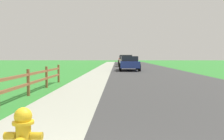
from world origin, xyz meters
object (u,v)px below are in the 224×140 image
object	(u,v)px
fire_hydrant	(23,137)
parked_car_red	(124,60)
parked_suv_blue	(129,63)
parked_car_beige	(126,61)

from	to	relation	value
fire_hydrant	parked_car_red	world-z (taller)	parked_car_red
fire_hydrant	parked_suv_blue	bearing A→B (deg)	83.66
fire_hydrant	parked_car_red	xyz separation A→B (m)	(2.36, 40.96, 0.39)
fire_hydrant	parked_suv_blue	world-z (taller)	parked_suv_blue
parked_suv_blue	parked_car_beige	world-z (taller)	parked_car_beige
parked_suv_blue	parked_car_red	bearing A→B (deg)	90.05
parked_suv_blue	parked_car_red	distance (m)	19.58
fire_hydrant	parked_suv_blue	distance (m)	21.51
fire_hydrant	parked_car_red	distance (m)	41.03
parked_car_beige	parked_car_red	xyz separation A→B (m)	(-0.04, 9.71, 0.02)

